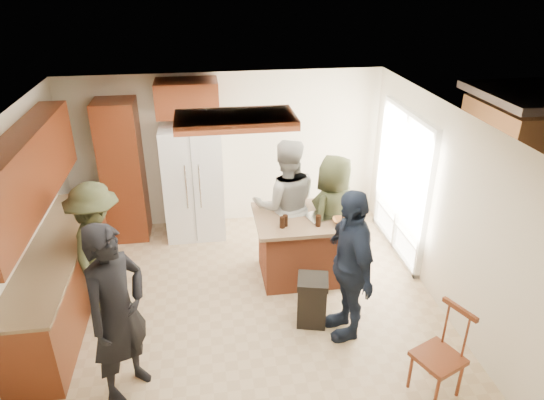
{
  "coord_description": "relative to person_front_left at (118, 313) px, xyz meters",
  "views": [
    {
      "loc": [
        -0.35,
        -4.88,
        3.96
      ],
      "look_at": [
        0.49,
        0.8,
        1.15
      ],
      "focal_mm": 32.0,
      "sensor_mm": 36.0,
      "label": 1
    }
  ],
  "objects": [
    {
      "name": "room_shell",
      "position": [
        5.64,
        2.67,
        -0.09
      ],
      "size": [
        8.0,
        5.2,
        5.0
      ],
      "color": "tan",
      "rests_on": "ground"
    },
    {
      "name": "person_front_left",
      "position": [
        0.0,
        0.0,
        0.0
      ],
      "size": [
        0.83,
        0.87,
        1.92
      ],
      "primitive_type": "imported",
      "rotation": [
        0.0,
        0.0,
        0.92
      ],
      "color": "black",
      "rests_on": "ground"
    },
    {
      "name": "person_behind_left",
      "position": [
        1.98,
        2.03,
        -0.0
      ],
      "size": [
        0.95,
        0.62,
        1.91
      ],
      "primitive_type": "imported",
      "rotation": [
        0.0,
        0.0,
        3.09
      ],
      "color": "gray",
      "rests_on": "ground"
    },
    {
      "name": "person_behind_right",
      "position": [
        2.61,
        1.83,
        -0.1
      ],
      "size": [
        0.99,
        0.96,
        1.71
      ],
      "primitive_type": "imported",
      "rotation": [
        0.0,
        0.0,
        3.85
      ],
      "color": "#31361F",
      "rests_on": "ground"
    },
    {
      "name": "person_side_right",
      "position": [
        2.44,
        0.52,
        -0.03
      ],
      "size": [
        0.63,
        1.12,
        1.85
      ],
      "primitive_type": "imported",
      "rotation": [
        0.0,
        0.0,
        -1.5
      ],
      "color": "#192032",
      "rests_on": "ground"
    },
    {
      "name": "person_counter",
      "position": [
        -0.42,
        1.39,
        -0.1
      ],
      "size": [
        0.56,
        1.13,
        1.72
      ],
      "primitive_type": "imported",
      "rotation": [
        0.0,
        0.0,
        1.53
      ],
      "color": "#343821",
      "rests_on": "ground"
    },
    {
      "name": "left_cabinetry",
      "position": [
        -0.97,
        1.43,
        -0.0
      ],
      "size": [
        0.64,
        3.0,
        2.3
      ],
      "color": "maroon",
      "rests_on": "ground"
    },
    {
      "name": "back_wall_units",
      "position": [
        -0.06,
        3.23,
        0.42
      ],
      "size": [
        1.8,
        0.6,
        2.45
      ],
      "color": "maroon",
      "rests_on": "ground"
    },
    {
      "name": "refrigerator",
      "position": [
        0.72,
        3.15,
        -0.06
      ],
      "size": [
        0.9,
        0.76,
        1.8
      ],
      "color": "white",
      "rests_on": "ground"
    },
    {
      "name": "kitchen_island",
      "position": [
        2.16,
        1.73,
        -0.48
      ],
      "size": [
        1.28,
        1.03,
        0.93
      ],
      "color": "#9B4528",
      "rests_on": "ground"
    },
    {
      "name": "island_items",
      "position": [
        2.35,
        1.61,
        0.01
      ],
      "size": [
        0.93,
        0.6,
        0.15
      ],
      "color": "silver",
      "rests_on": "kitchen_island"
    },
    {
      "name": "trash_bin",
      "position": [
        2.09,
        0.73,
        -0.64
      ],
      "size": [
        0.43,
        0.43,
        0.63
      ],
      "color": "black",
      "rests_on": "ground"
    },
    {
      "name": "spindle_chair",
      "position": [
        3.1,
        -0.51,
        -0.5
      ],
      "size": [
        0.55,
        0.55,
        0.99
      ],
      "color": "maroon",
      "rests_on": "ground"
    }
  ]
}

